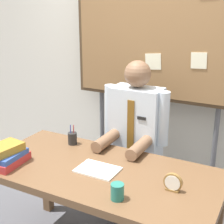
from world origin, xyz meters
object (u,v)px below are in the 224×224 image
(desk, at_px, (99,181))
(book_stack, at_px, (7,155))
(person, at_px, (135,150))
(open_notebook, at_px, (98,170))
(coffee_mug, at_px, (117,192))
(bulletin_board, at_px, (157,30))
(desk_clock, at_px, (173,183))
(pen_holder, at_px, (72,138))

(desk, distance_m, book_stack, 0.66)
(book_stack, bearing_deg, person, 54.14)
(open_notebook, distance_m, coffee_mug, 0.36)
(bulletin_board, distance_m, book_stack, 1.56)
(desk, xyz_separation_m, desk_clock, (0.51, -0.03, 0.14))
(book_stack, bearing_deg, pen_holder, 67.79)
(desk, height_order, desk_clock, desk_clock)
(pen_holder, bearing_deg, open_notebook, -35.44)
(book_stack, xyz_separation_m, desk_clock, (1.11, 0.20, -0.02))
(bulletin_board, bearing_deg, desk, -90.02)
(person, height_order, pen_holder, person)
(person, bearing_deg, desk_clock, -50.24)
(desk, distance_m, person, 0.59)
(desk_clock, relative_size, coffee_mug, 1.18)
(book_stack, distance_m, pen_holder, 0.53)
(desk, bearing_deg, open_notebook, -86.36)
(person, height_order, open_notebook, person)
(bulletin_board, relative_size, pen_holder, 14.04)
(bulletin_board, bearing_deg, open_notebook, -89.94)
(coffee_mug, bearing_deg, desk, 136.03)
(desk, xyz_separation_m, open_notebook, (0.00, -0.02, 0.10))
(open_notebook, distance_m, pen_holder, 0.49)
(pen_holder, bearing_deg, desk, -33.55)
(desk_clock, height_order, coffee_mug, desk_clock)
(open_notebook, height_order, pen_holder, pen_holder)
(person, relative_size, pen_holder, 8.71)
(book_stack, bearing_deg, desk, 21.23)
(book_stack, distance_m, desk_clock, 1.13)
(person, bearing_deg, desk, -90.00)
(desk, distance_m, open_notebook, 0.10)
(person, bearing_deg, bulletin_board, 89.96)
(book_stack, xyz_separation_m, coffee_mug, (0.86, -0.03, -0.02))
(desk_clock, relative_size, pen_holder, 0.71)
(person, height_order, bulletin_board, bulletin_board)
(bulletin_board, height_order, desk_clock, bulletin_board)
(desk, bearing_deg, coffee_mug, -43.97)
(open_notebook, bearing_deg, desk_clock, -0.73)
(desk_clock, distance_m, pen_holder, 0.95)
(desk_clock, bearing_deg, pen_holder, 162.42)
(bulletin_board, height_order, pen_holder, bulletin_board)
(desk_clock, distance_m, coffee_mug, 0.34)
(bulletin_board, bearing_deg, book_stack, -116.10)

